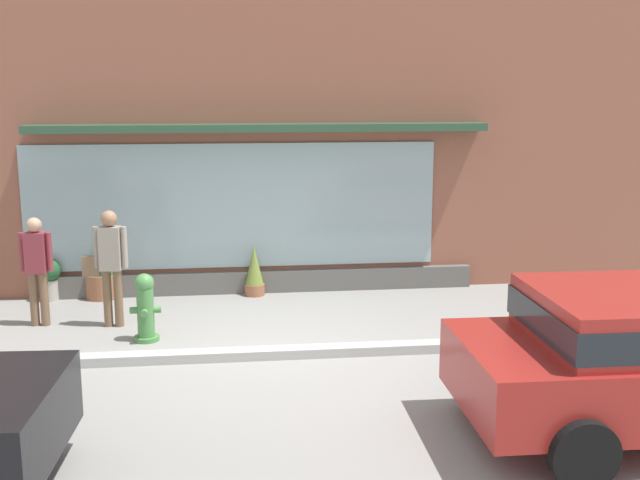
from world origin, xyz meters
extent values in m
plane|color=gray|center=(0.00, 0.00, 0.00)|extent=(60.00, 60.00, 0.00)
cube|color=#B2B2AD|center=(0.00, -0.20, 0.06)|extent=(14.00, 0.24, 0.12)
cube|color=#935642|center=(0.00, 3.20, 2.64)|extent=(14.00, 0.36, 5.29)
cube|color=#9EB7BC|center=(-0.45, 3.00, 1.43)|extent=(6.54, 0.03, 2.00)
cube|color=#2D5138|center=(0.00, 2.85, 2.68)|extent=(7.14, 0.56, 0.12)
cube|color=#605E59|center=(0.00, 2.98, 0.18)|extent=(6.94, 0.20, 0.36)
cylinder|color=#4C8C47|center=(-1.65, 0.67, 0.03)|extent=(0.34, 0.34, 0.06)
cylinder|color=#4C8C47|center=(-1.65, 0.67, 0.39)|extent=(0.22, 0.22, 0.65)
sphere|color=#4C8C47|center=(-1.65, 0.67, 0.78)|extent=(0.25, 0.25, 0.25)
cylinder|color=#4C8C47|center=(-1.80, 0.67, 0.42)|extent=(0.10, 0.09, 0.09)
cylinder|color=#4C8C47|center=(-1.50, 0.67, 0.42)|extent=(0.10, 0.09, 0.09)
cylinder|color=#4C8C47|center=(-1.65, 0.51, 0.42)|extent=(0.09, 0.10, 0.09)
cylinder|color=brown|center=(-2.24, 1.37, 0.41)|extent=(0.12, 0.12, 0.81)
cylinder|color=brown|center=(-2.09, 1.36, 0.41)|extent=(0.12, 0.12, 0.81)
cube|color=#9E9384|center=(-2.16, 1.37, 1.12)|extent=(0.31, 0.24, 0.61)
sphere|color=#A37556|center=(-2.16, 1.37, 1.54)|extent=(0.22, 0.22, 0.22)
cylinder|color=#9E9384|center=(-2.36, 1.39, 1.13)|extent=(0.08, 0.08, 0.58)
cylinder|color=#9E9384|center=(-1.97, 1.34, 1.13)|extent=(0.08, 0.08, 0.58)
cube|color=#846647|center=(-2.44, 1.42, 0.86)|extent=(0.25, 0.13, 0.28)
cylinder|color=brown|center=(-3.13, 1.52, 0.38)|extent=(0.12, 0.12, 0.76)
cylinder|color=brown|center=(-3.27, 1.54, 0.38)|extent=(0.12, 0.12, 0.76)
cube|color=#8E333D|center=(-3.20, 1.53, 1.05)|extent=(0.30, 0.23, 0.57)
sphere|color=tan|center=(-3.20, 1.53, 1.44)|extent=(0.21, 0.21, 0.21)
cylinder|color=#8E333D|center=(-3.01, 1.51, 1.06)|extent=(0.08, 0.08, 0.54)
cylinder|color=#8E333D|center=(-3.39, 1.55, 1.06)|extent=(0.08, 0.08, 0.54)
cylinder|color=black|center=(2.39, -1.85, 0.30)|extent=(0.61, 0.19, 0.60)
cylinder|color=black|center=(2.36, -3.70, 0.30)|extent=(0.61, 0.19, 0.60)
cylinder|color=#B7B2A3|center=(-3.35, 2.87, 0.16)|extent=(0.25, 0.25, 0.33)
sphere|color=#23562D|center=(-3.35, 2.87, 0.49)|extent=(0.37, 0.37, 0.37)
cylinder|color=#9E6042|center=(-0.14, 2.79, 0.09)|extent=(0.32, 0.32, 0.18)
cone|color=olive|center=(-0.14, 2.79, 0.50)|extent=(0.29, 0.29, 0.63)
cylinder|color=#9E6042|center=(-2.55, 2.92, 0.20)|extent=(0.52, 0.52, 0.40)
cone|color=#23562D|center=(-2.55, 2.92, 0.68)|extent=(0.47, 0.47, 0.57)
camera|label=1|loc=(-0.55, -9.43, 3.31)|focal=43.77mm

